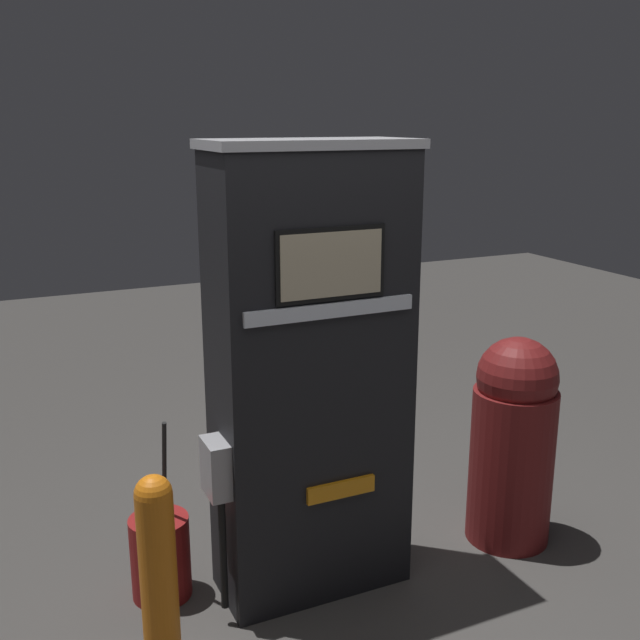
{
  "coord_description": "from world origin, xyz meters",
  "views": [
    {
      "loc": [
        -1.29,
        -2.68,
        2.14
      ],
      "look_at": [
        0.0,
        0.1,
        1.32
      ],
      "focal_mm": 42.0,
      "sensor_mm": 36.0,
      "label": 1
    }
  ],
  "objects_px": {
    "squeegee_bucket": "(161,556)",
    "safety_bollard": "(159,578)",
    "trash_bin": "(513,439)",
    "gas_pump": "(310,376)"
  },
  "relations": [
    {
      "from": "trash_bin",
      "to": "squeegee_bucket",
      "type": "height_order",
      "value": "trash_bin"
    },
    {
      "from": "trash_bin",
      "to": "squeegee_bucket",
      "type": "bearing_deg",
      "value": 171.35
    },
    {
      "from": "gas_pump",
      "to": "safety_bollard",
      "type": "height_order",
      "value": "gas_pump"
    },
    {
      "from": "safety_bollard",
      "to": "squeegee_bucket",
      "type": "bearing_deg",
      "value": 77.56
    },
    {
      "from": "gas_pump",
      "to": "squeegee_bucket",
      "type": "xyz_separation_m",
      "value": [
        -0.67,
        0.19,
        -0.84
      ]
    },
    {
      "from": "safety_bollard",
      "to": "trash_bin",
      "type": "height_order",
      "value": "trash_bin"
    },
    {
      "from": "safety_bollard",
      "to": "trash_bin",
      "type": "xyz_separation_m",
      "value": [
        1.9,
        0.3,
        0.09
      ]
    },
    {
      "from": "squeegee_bucket",
      "to": "safety_bollard",
      "type": "bearing_deg",
      "value": -102.44
    },
    {
      "from": "gas_pump",
      "to": "safety_bollard",
      "type": "bearing_deg",
      "value": -154.35
    },
    {
      "from": "gas_pump",
      "to": "trash_bin",
      "type": "height_order",
      "value": "gas_pump"
    }
  ]
}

